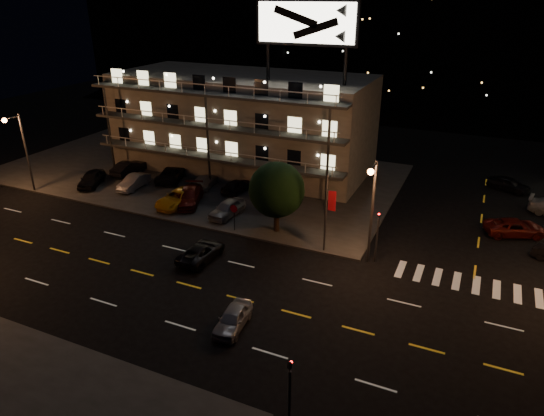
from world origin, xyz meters
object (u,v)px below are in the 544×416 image
at_px(lot_car_4, 227,208).
at_px(road_car_east, 233,318).
at_px(tree, 276,191).
at_px(lot_car_2, 178,198).
at_px(road_car_west, 201,252).
at_px(lot_car_7, 204,181).

distance_m(lot_car_4, road_car_east, 15.83).
xyz_separation_m(tree, road_car_east, (2.76, -12.75, -3.10)).
bearing_deg(lot_car_2, road_car_west, -44.43).
relative_size(road_car_east, road_car_west, 0.82).
height_order(tree, lot_car_4, tree).
xyz_separation_m(lot_car_2, lot_car_7, (-0.20, 5.08, -0.08)).
bearing_deg(road_car_east, lot_car_7, 119.89).
bearing_deg(road_car_east, lot_car_2, 128.24).
height_order(lot_car_2, lot_car_4, same).
xyz_separation_m(lot_car_7, road_car_west, (7.49, -12.69, -0.15)).
height_order(lot_car_4, lot_car_7, lot_car_4).
height_order(lot_car_4, road_car_east, lot_car_4).
xyz_separation_m(lot_car_4, road_car_east, (7.98, -13.66, -0.23)).
bearing_deg(lot_car_2, lot_car_4, -0.10).
height_order(road_car_east, road_car_west, same).
relative_size(tree, lot_car_4, 1.45).
xyz_separation_m(lot_car_7, road_car_east, (13.58, -18.92, -0.15)).
height_order(tree, road_car_west, tree).
bearing_deg(lot_car_4, road_car_west, -69.80).
distance_m(road_car_east, road_car_west, 8.72).
height_order(lot_car_4, road_car_west, lot_car_4).
bearing_deg(tree, lot_car_2, 174.08).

